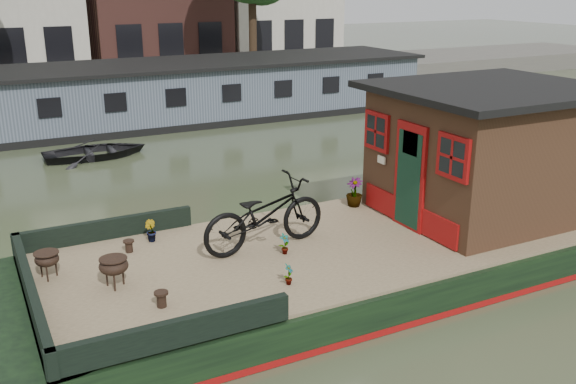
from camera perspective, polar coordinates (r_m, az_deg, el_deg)
name	(u,v)px	position (r m, az deg, el deg)	size (l,w,h in m)	color
ground	(386,265)	(11.75, 8.70, -6.40)	(120.00, 120.00, 0.00)	#313B26
houseboat_hull	(322,265)	(10.96, 3.06, -6.49)	(14.01, 4.02, 0.60)	black
houseboat_deck	(388,232)	(11.51, 8.84, -3.56)	(11.80, 3.80, 0.05)	#8E7A58
bow_bulwark	(95,280)	(9.56, -16.79, -7.51)	(3.00, 4.00, 0.35)	black
cabin	(487,150)	(12.50, 17.29, 3.61)	(4.00, 3.50, 2.42)	#311E13
bicycle	(265,214)	(10.48, -2.10, -1.98)	(0.78, 2.23, 1.17)	black
potted_plant_a	(285,244)	(10.36, -0.30, -4.64)	(0.19, 0.13, 0.35)	#A4662E
potted_plant_b	(151,231)	(11.12, -12.12, -3.39)	(0.20, 0.16, 0.37)	brown
potted_plant_d	(354,192)	(12.59, 5.92, -0.02)	(0.32, 0.32, 0.57)	brown
potted_plant_e	(289,274)	(9.36, 0.06, -7.33)	(0.17, 0.12, 0.33)	maroon
brazier_front	(114,273)	(9.59, -15.18, -6.93)	(0.42, 0.42, 0.45)	black
brazier_rear	(48,265)	(10.18, -20.59, -6.11)	(0.39, 0.39, 0.42)	black
bollard_port	(129,246)	(10.79, -13.95, -4.69)	(0.18, 0.18, 0.20)	black
bollard_stbd	(161,299)	(8.95, -11.18, -9.33)	(0.20, 0.20, 0.22)	black
dinghy	(96,147)	(19.42, -16.74, 3.86)	(2.09, 2.93, 0.61)	black
far_houseboat	(159,95)	(23.79, -11.41, 8.43)	(20.40, 4.40, 2.11)	slate
quay	(118,85)	(30.10, -14.89, 9.16)	(60.00, 6.00, 0.90)	#47443F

